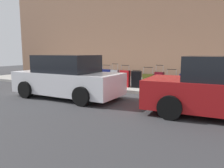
{
  "coord_description": "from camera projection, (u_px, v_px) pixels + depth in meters",
  "views": [
    {
      "loc": [
        -5.03,
        8.36,
        1.73
      ],
      "look_at": [
        -0.86,
        0.64,
        0.46
      ],
      "focal_mm": 35.11,
      "sensor_mm": 36.0,
      "label": 1
    }
  ],
  "objects": [
    {
      "name": "ground_plane",
      "position": [
        102.0,
        91.0,
        9.89
      ],
      "size": [
        40.0,
        40.0,
        0.0
      ],
      "primitive_type": "plane",
      "color": "#333335"
    },
    {
      "name": "sidewalk_curb",
      "position": [
        125.0,
        83.0,
        12.06
      ],
      "size": [
        18.0,
        5.0,
        0.14
      ],
      "primitive_type": "cube",
      "color": "#9E9B93",
      "rests_on": "ground_plane"
    },
    {
      "name": "suitcase_silver_0",
      "position": [
        196.0,
        86.0,
        8.67
      ],
      "size": [
        0.4,
        0.25,
        0.82
      ],
      "color": "#9EA0A8",
      "rests_on": "sidewalk_curb"
    },
    {
      "name": "suitcase_navy_1",
      "position": [
        184.0,
        82.0,
        9.01
      ],
      "size": [
        0.37,
        0.23,
        1.03
      ],
      "color": "navy",
      "rests_on": "sidewalk_curb"
    },
    {
      "name": "suitcase_teal_2",
      "position": [
        171.0,
        84.0,
        9.18
      ],
      "size": [
        0.46,
        0.24,
        0.91
      ],
      "color": "#0F606B",
      "rests_on": "sidewalk_curb"
    },
    {
      "name": "suitcase_maroon_3",
      "position": [
        159.0,
        81.0,
        9.38
      ],
      "size": [
        0.39,
        0.26,
        1.07
      ],
      "color": "maroon",
      "rests_on": "sidewalk_curb"
    },
    {
      "name": "suitcase_olive_4",
      "position": [
        148.0,
        81.0,
        9.67
      ],
      "size": [
        0.48,
        0.25,
        0.96
      ],
      "color": "#59601E",
      "rests_on": "sidewalk_curb"
    },
    {
      "name": "suitcase_black_5",
      "position": [
        136.0,
        79.0,
        9.93
      ],
      "size": [
        0.45,
        0.27,
        0.81
      ],
      "color": "black",
      "rests_on": "sidewalk_curb"
    },
    {
      "name": "suitcase_red_6",
      "position": [
        125.0,
        79.0,
        10.15
      ],
      "size": [
        0.47,
        0.27,
        1.02
      ],
      "color": "red",
      "rests_on": "sidewalk_curb"
    },
    {
      "name": "suitcase_silver_7",
      "position": [
        115.0,
        78.0,
        10.36
      ],
      "size": [
        0.39,
        0.25,
        1.08
      ],
      "color": "#9EA0A8",
      "rests_on": "sidewalk_curb"
    },
    {
      "name": "suitcase_navy_8",
      "position": [
        106.0,
        77.0,
        10.71
      ],
      "size": [
        0.51,
        0.25,
        1.0
      ],
      "color": "navy",
      "rests_on": "sidewalk_curb"
    },
    {
      "name": "suitcase_teal_9",
      "position": [
        96.0,
        77.0,
        10.93
      ],
      "size": [
        0.48,
        0.28,
        0.92
      ],
      "color": "#0F606B",
      "rests_on": "sidewalk_curb"
    },
    {
      "name": "suitcase_maroon_10",
      "position": [
        87.0,
        77.0,
        11.13
      ],
      "size": [
        0.37,
        0.2,
        0.75
      ],
      "color": "maroon",
      "rests_on": "sidewalk_curb"
    },
    {
      "name": "fire_hydrant",
      "position": [
        77.0,
        75.0,
        11.47
      ],
      "size": [
        0.39,
        0.21,
        0.81
      ],
      "color": "red",
      "rests_on": "sidewalk_curb"
    },
    {
      "name": "bollard_post",
      "position": [
        65.0,
        74.0,
        11.68
      ],
      "size": [
        0.16,
        0.16,
        0.84
      ],
      "primitive_type": "cylinder",
      "color": "brown",
      "rests_on": "sidewalk_curb"
    },
    {
      "name": "parked_car_white_1",
      "position": [
        67.0,
        78.0,
        8.41
      ],
      "size": [
        4.28,
        1.98,
        1.63
      ],
      "color": "silver",
      "rests_on": "ground_plane"
    }
  ]
}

